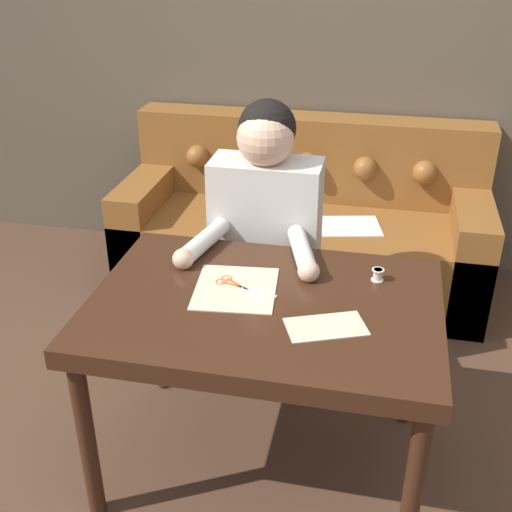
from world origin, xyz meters
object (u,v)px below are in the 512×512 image
(scissors, at_px, (236,285))
(person, at_px, (265,240))
(couch, at_px, (303,229))
(thread_spool, at_px, (378,275))
(dining_table, at_px, (265,320))

(scissors, bearing_deg, person, 89.42)
(couch, xyz_separation_m, thread_spool, (0.44, -1.23, 0.44))
(couch, bearing_deg, thread_spool, -70.54)
(person, height_order, scissors, person)
(dining_table, bearing_deg, thread_spool, 30.71)
(person, distance_m, thread_spool, 0.61)
(couch, distance_m, person, 0.94)
(couch, height_order, scissors, couch)
(couch, bearing_deg, scissors, -92.14)
(couch, height_order, thread_spool, couch)
(dining_table, xyz_separation_m, thread_spool, (0.37, 0.22, 0.10))
(thread_spool, bearing_deg, scissors, -163.68)
(dining_table, xyz_separation_m, couch, (-0.07, 1.45, -0.33))
(dining_table, bearing_deg, scissors, 147.66)
(couch, relative_size, person, 1.56)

